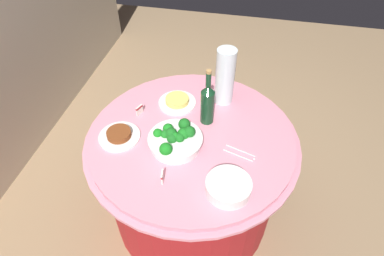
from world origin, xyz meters
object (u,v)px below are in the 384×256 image
(decorative_fruit_vase, at_px, (225,80))
(food_plate_stir_fry, at_px, (119,135))
(label_placard_front, at_px, (162,176))
(serving_tongs, at_px, (241,154))
(label_placard_mid, at_px, (139,110))
(plate_stack, at_px, (228,187))
(food_plate_noodles, at_px, (177,101))
(wine_bottle, at_px, (207,103))
(broccoli_bowl, at_px, (175,140))

(decorative_fruit_vase, distance_m, food_plate_stir_fry, 0.66)
(decorative_fruit_vase, relative_size, label_placard_front, 6.18)
(serving_tongs, relative_size, label_placard_mid, 3.02)
(serving_tongs, height_order, label_placard_front, label_placard_front)
(plate_stack, distance_m, serving_tongs, 0.23)
(plate_stack, xyz_separation_m, food_plate_noodles, (0.55, 0.37, -0.01))
(serving_tongs, bearing_deg, food_plate_stir_fry, 91.40)
(food_plate_noodles, distance_m, label_placard_front, 0.56)
(wine_bottle, height_order, label_placard_mid, wine_bottle)
(broccoli_bowl, height_order, serving_tongs, broccoli_bowl)
(broccoli_bowl, xyz_separation_m, label_placard_front, (-0.23, 0.01, -0.01))
(food_plate_noodles, distance_m, label_placard_mid, 0.23)
(plate_stack, height_order, label_placard_front, plate_stack)
(broccoli_bowl, bearing_deg, serving_tongs, -88.10)
(food_plate_stir_fry, height_order, label_placard_front, label_placard_front)
(food_plate_stir_fry, bearing_deg, food_plate_noodles, -35.02)
(broccoli_bowl, distance_m, wine_bottle, 0.27)
(serving_tongs, distance_m, label_placard_front, 0.42)
(plate_stack, height_order, food_plate_stir_fry, plate_stack)
(wine_bottle, distance_m, decorative_fruit_vase, 0.21)
(food_plate_stir_fry, height_order, label_placard_mid, label_placard_mid)
(decorative_fruit_vase, bearing_deg, wine_bottle, 162.01)
(plate_stack, height_order, food_plate_noodles, plate_stack)
(broccoli_bowl, relative_size, food_plate_noodles, 1.27)
(wine_bottle, distance_m, serving_tongs, 0.32)
(wine_bottle, distance_m, label_placard_front, 0.47)
(wine_bottle, height_order, food_plate_stir_fry, wine_bottle)
(plate_stack, xyz_separation_m, serving_tongs, (0.23, -0.03, -0.03))
(broccoli_bowl, xyz_separation_m, food_plate_noodles, (0.33, 0.07, -0.03))
(food_plate_stir_fry, bearing_deg, wine_bottle, -62.47)
(label_placard_mid, bearing_deg, plate_stack, -126.66)
(plate_stack, height_order, decorative_fruit_vase, decorative_fruit_vase)
(label_placard_front, bearing_deg, food_plate_noodles, 6.83)
(wine_bottle, distance_m, label_placard_mid, 0.40)
(plate_stack, distance_m, label_placard_front, 0.31)
(decorative_fruit_vase, relative_size, serving_tongs, 2.05)
(wine_bottle, bearing_deg, food_plate_stir_fry, 117.53)
(plate_stack, xyz_separation_m, wine_bottle, (0.44, 0.18, 0.10))
(broccoli_bowl, distance_m, serving_tongs, 0.34)
(broccoli_bowl, xyz_separation_m, plate_stack, (-0.22, -0.30, -0.02))
(serving_tongs, xyz_separation_m, label_placard_front, (-0.24, 0.34, 0.03))
(plate_stack, bearing_deg, label_placard_mid, 53.34)
(decorative_fruit_vase, height_order, food_plate_noodles, decorative_fruit_vase)
(wine_bottle, distance_m, food_plate_noodles, 0.25)
(label_placard_mid, bearing_deg, serving_tongs, -107.37)
(decorative_fruit_vase, xyz_separation_m, label_placard_front, (-0.64, 0.19, -0.12))
(wine_bottle, xyz_separation_m, food_plate_noodles, (0.11, 0.20, -0.11))
(plate_stack, relative_size, label_placard_front, 3.82)
(decorative_fruit_vase, xyz_separation_m, serving_tongs, (-0.40, -0.15, -0.14))
(broccoli_bowl, bearing_deg, decorative_fruit_vase, -24.33)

